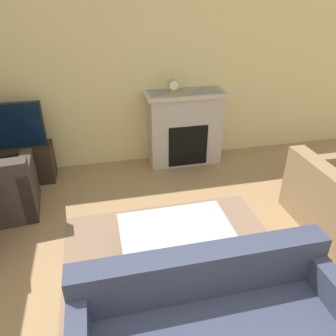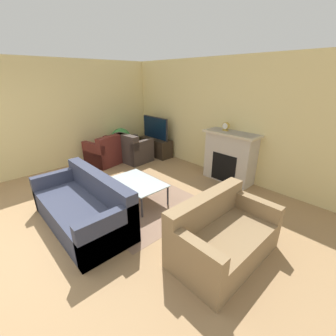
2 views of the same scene
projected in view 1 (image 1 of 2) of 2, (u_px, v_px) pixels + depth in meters
The scene contains 9 objects.
wall_back at pixel (128, 77), 4.77m from camera, with size 8.38×0.06×2.70m.
area_rug at pixel (175, 258), 3.45m from camera, with size 2.31×1.89×0.00m.
fireplace at pixel (185, 126), 5.08m from camera, with size 1.23×0.50×1.15m.
tv_stand at pixel (14, 165), 4.69m from camera, with size 1.10×0.43×0.53m.
tv at pixel (4, 127), 4.40m from camera, with size 1.04×0.05×0.65m.
couch_sectional at pixel (213, 334), 2.39m from camera, with size 1.99×0.90×0.82m.
armchair_accent at pixel (0, 193), 3.98m from camera, with size 0.88×0.82×0.82m.
coffee_table at pixel (176, 230), 3.27m from camera, with size 1.11×0.69×0.41m.
mantel_clock at pixel (173, 86), 4.73m from camera, with size 0.16×0.07×0.19m.
Camera 1 is at (-0.50, -0.57, 2.51)m, focal length 35.00 mm.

